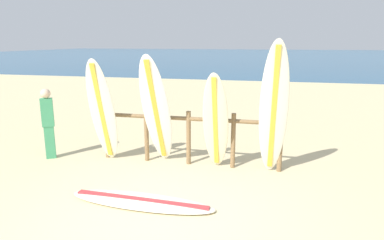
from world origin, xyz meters
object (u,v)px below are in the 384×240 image
at_px(surfboard_leaning_left, 156,112).
at_px(surfboard_leaning_center_left, 215,122).
at_px(surfboard_rack, 189,131).
at_px(surfboard_leaning_far_left, 102,112).
at_px(beachgoer_standing, 48,121).
at_px(surfboard_leaning_center, 274,110).
at_px(surfboard_lying_on_sand, 141,201).

height_order(surfboard_leaning_left, surfboard_leaning_center_left, surfboard_leaning_left).
bearing_deg(surfboard_rack, surfboard_leaning_far_left, -169.02).
distance_m(surfboard_leaning_left, beachgoer_standing, 2.43).
height_order(surfboard_leaning_center, surfboard_lying_on_sand, surfboard_leaning_center).
height_order(surfboard_leaning_center_left, surfboard_lying_on_sand, surfboard_leaning_center_left).
xyz_separation_m(surfboard_leaning_far_left, surfboard_leaning_center_left, (2.28, 0.07, -0.11)).
xyz_separation_m(surfboard_rack, surfboard_leaning_center_left, (0.59, -0.26, 0.28)).
relative_size(surfboard_rack, surfboard_leaning_center_left, 1.91).
bearing_deg(beachgoer_standing, surfboard_leaning_center, 0.48).
xyz_separation_m(surfboard_leaning_left, beachgoer_standing, (-2.41, 0.01, -0.30)).
height_order(surfboard_leaning_far_left, surfboard_leaning_center_left, surfboard_leaning_far_left).
bearing_deg(beachgoer_standing, surfboard_leaning_left, -0.16).
relative_size(surfboard_leaning_left, surfboard_leaning_center, 0.90).
relative_size(surfboard_leaning_far_left, surfboard_leaning_left, 0.95).
height_order(surfboard_rack, surfboard_leaning_center_left, surfboard_leaning_center_left).
relative_size(surfboard_leaning_left, surfboard_leaning_center_left, 1.17).
bearing_deg(surfboard_leaning_center_left, surfboard_rack, 155.88).
relative_size(surfboard_leaning_left, beachgoer_standing, 1.51).
distance_m(surfboard_leaning_far_left, surfboard_leaning_left, 1.15).
distance_m(surfboard_leaning_far_left, surfboard_lying_on_sand, 2.34).
height_order(surfboard_rack, beachgoer_standing, beachgoer_standing).
bearing_deg(surfboard_leaning_center, surfboard_rack, 169.85).
xyz_separation_m(surfboard_leaning_center, beachgoer_standing, (-4.60, -0.04, -0.43)).
bearing_deg(surfboard_rack, surfboard_lying_on_sand, -98.82).
bearing_deg(surfboard_leaning_center, surfboard_leaning_center_left, 178.37).
bearing_deg(beachgoer_standing, surfboard_leaning_center_left, 1.10).
height_order(surfboard_lying_on_sand, beachgoer_standing, beachgoer_standing).
relative_size(surfboard_leaning_far_left, surfboard_leaning_center, 0.86).
bearing_deg(surfboard_lying_on_sand, surfboard_rack, 81.18).
height_order(surfboard_leaning_far_left, beachgoer_standing, surfboard_leaning_far_left).
xyz_separation_m(surfboard_leaning_far_left, beachgoer_standing, (-1.26, -0.00, -0.25)).
relative_size(surfboard_rack, surfboard_leaning_center, 1.47).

